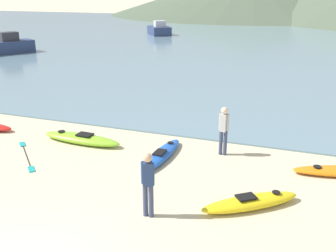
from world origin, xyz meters
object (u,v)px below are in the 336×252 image
(person_near_waterline, at_px, (224,128))
(kayak_on_sand_3, at_px, (81,139))
(moored_boat_2, at_px, (159,30))
(loose_paddle, at_px, (26,156))
(kayak_on_sand_0, at_px, (161,155))
(kayak_on_sand_4, at_px, (250,202))
(person_near_foreground, at_px, (148,181))
(moored_boat_1, at_px, (5,46))

(person_near_waterline, bearing_deg, kayak_on_sand_3, -172.08)
(moored_boat_2, relative_size, loose_paddle, 1.92)
(kayak_on_sand_0, height_order, kayak_on_sand_4, kayak_on_sand_4)
(kayak_on_sand_0, height_order, person_near_waterline, person_near_waterline)
(person_near_foreground, bearing_deg, moored_boat_1, 137.78)
(kayak_on_sand_4, distance_m, moored_boat_2, 40.06)
(moored_boat_2, height_order, loose_paddle, moored_boat_2)
(kayak_on_sand_3, xyz_separation_m, moored_boat_1, (-17.30, 15.80, 0.53))
(person_near_waterline, relative_size, loose_paddle, 0.80)
(loose_paddle, bearing_deg, person_near_waterline, 21.16)
(moored_boat_1, bearing_deg, moored_boat_2, 68.17)
(person_near_waterline, bearing_deg, person_near_foreground, -101.59)
(kayak_on_sand_0, xyz_separation_m, moored_boat_2, (-13.29, 34.30, 0.53))
(kayak_on_sand_4, height_order, moored_boat_1, moored_boat_1)
(kayak_on_sand_3, relative_size, person_near_waterline, 1.88)
(kayak_on_sand_0, relative_size, moored_boat_2, 0.73)
(person_near_foreground, xyz_separation_m, loose_paddle, (-5.35, 2.03, -0.97))
(person_near_waterline, relative_size, moored_boat_2, 0.42)
(person_near_foreground, relative_size, moored_boat_1, 0.34)
(kayak_on_sand_0, xyz_separation_m, kayak_on_sand_4, (3.29, -2.16, 0.03))
(kayak_on_sand_4, distance_m, moored_boat_1, 30.07)
(kayak_on_sand_0, xyz_separation_m, moored_boat_1, (-20.58, 16.10, 0.56))
(person_near_foreground, xyz_separation_m, person_near_waterline, (0.91, 4.45, -0.01))
(kayak_on_sand_4, distance_m, loose_paddle, 7.73)
(moored_boat_1, xyz_separation_m, loose_paddle, (16.18, -17.51, -0.68))
(loose_paddle, bearing_deg, kayak_on_sand_4, -5.63)
(kayak_on_sand_0, bearing_deg, kayak_on_sand_4, -33.27)
(person_near_foreground, relative_size, loose_paddle, 0.81)
(person_near_foreground, distance_m, moored_boat_2, 40.33)
(moored_boat_1, relative_size, loose_paddle, 2.39)
(moored_boat_2, bearing_deg, person_near_waterline, -65.52)
(moored_boat_1, distance_m, loose_paddle, 23.85)
(kayak_on_sand_0, relative_size, moored_boat_1, 0.59)
(person_near_foreground, bearing_deg, kayak_on_sand_4, 28.44)
(kayak_on_sand_0, height_order, kayak_on_sand_3, kayak_on_sand_3)
(kayak_on_sand_0, xyz_separation_m, person_near_foreground, (0.95, -3.43, 0.85))
(kayak_on_sand_0, bearing_deg, kayak_on_sand_3, 174.67)
(kayak_on_sand_3, relative_size, person_near_foreground, 1.87)
(kayak_on_sand_3, height_order, person_near_waterline, person_near_waterline)
(kayak_on_sand_0, relative_size, person_near_waterline, 1.76)
(kayak_on_sand_4, bearing_deg, person_near_foreground, -151.56)
(person_near_foreground, bearing_deg, loose_paddle, 159.25)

